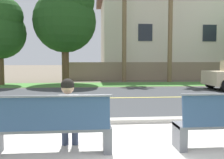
# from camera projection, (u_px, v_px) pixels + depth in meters

# --- Properties ---
(ground_plane) EXTENTS (140.00, 140.00, 0.00)m
(ground_plane) POSITION_uv_depth(u_px,v_px,m) (110.00, 93.00, 11.85)
(ground_plane) COLOR #665B4C
(sidewalk_pavement) EXTENTS (44.00, 3.60, 0.01)m
(sidewalk_pavement) POSITION_uv_depth(u_px,v_px,m) (144.00, 151.00, 4.30)
(sidewalk_pavement) COLOR beige
(sidewalk_pavement) RESTS_ON ground_plane
(curb_edge) EXTENTS (44.00, 0.30, 0.11)m
(curb_edge) POSITION_uv_depth(u_px,v_px,m) (127.00, 121.00, 6.24)
(curb_edge) COLOR #ADA89E
(curb_edge) RESTS_ON ground_plane
(street_asphalt) EXTENTS (52.00, 8.00, 0.01)m
(street_asphalt) POSITION_uv_depth(u_px,v_px,m) (113.00, 98.00, 10.36)
(street_asphalt) COLOR #383A3D
(street_asphalt) RESTS_ON ground_plane
(road_centre_line) EXTENTS (48.00, 0.14, 0.01)m
(road_centre_line) POSITION_uv_depth(u_px,v_px,m) (113.00, 98.00, 10.36)
(road_centre_line) COLOR #E0CC4C
(road_centre_line) RESTS_ON ground_plane
(far_verge_grass) EXTENTS (48.00, 2.80, 0.02)m
(far_verge_grass) POSITION_uv_depth(u_px,v_px,m) (105.00, 85.00, 16.02)
(far_verge_grass) COLOR #478438
(far_verge_grass) RESTS_ON ground_plane
(bench_left) EXTENTS (1.97, 0.48, 1.01)m
(bench_left) POSITION_uv_depth(u_px,v_px,m) (51.00, 127.00, 4.11)
(bench_left) COLOR slate
(bench_left) RESTS_ON ground_plane
(seated_person_white) EXTENTS (0.52, 0.68, 1.25)m
(seated_person_white) POSITION_uv_depth(u_px,v_px,m) (68.00, 112.00, 4.29)
(seated_person_white) COLOR #333D56
(seated_person_white) RESTS_ON ground_plane
(shade_tree_far_left) EXTENTS (3.25, 3.25, 5.36)m
(shade_tree_far_left) POSITION_uv_depth(u_px,v_px,m) (0.00, 29.00, 15.57)
(shade_tree_far_left) COLOR brown
(shade_tree_far_left) RESTS_ON ground_plane
(shade_tree_left) EXTENTS (4.10, 4.10, 6.77)m
(shade_tree_left) POSITION_uv_depth(u_px,v_px,m) (67.00, 16.00, 16.42)
(shade_tree_left) COLOR brown
(shade_tree_left) RESTS_ON ground_plane
(garden_wall) EXTENTS (13.00, 0.36, 1.40)m
(garden_wall) POSITION_uv_depth(u_px,v_px,m) (150.00, 71.00, 19.68)
(garden_wall) COLOR gray
(garden_wall) RESTS_ON ground_plane
(house_across_street) EXTENTS (12.33, 6.91, 7.29)m
(house_across_street) POSITION_uv_depth(u_px,v_px,m) (165.00, 37.00, 22.82)
(house_across_street) COLOR beige
(house_across_street) RESTS_ON ground_plane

